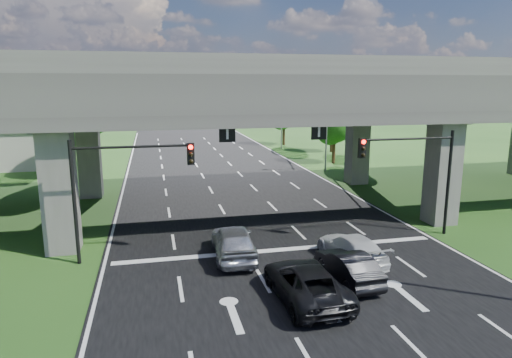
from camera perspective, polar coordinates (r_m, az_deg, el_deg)
name	(u,v)px	position (r m, az deg, el deg)	size (l,w,h in m)	color
ground	(302,277)	(21.05, 5.77, -12.14)	(160.00, 160.00, 0.00)	#204616
road	(254,216)	(30.11, -0.31, -4.61)	(18.00, 120.00, 0.03)	black
overpass	(247,93)	(30.85, -1.15, 10.68)	(80.00, 15.00, 10.00)	#3A3735
signal_right	(416,164)	(26.61, 19.36, 1.75)	(5.76, 0.54, 6.00)	black
signal_left	(121,177)	(22.61, -16.55, 0.25)	(5.76, 0.54, 6.00)	black
streetlight_far	(323,112)	(45.34, 8.40, 8.29)	(3.38, 0.25, 10.00)	gray
streetlight_beyond	(279,105)	(60.51, 2.87, 9.25)	(3.38, 0.25, 10.00)	gray
tree_left_near	(65,126)	(45.01, -22.79, 6.17)	(4.50, 4.50, 7.80)	black
tree_left_mid	(49,126)	(53.45, -24.50, 6.08)	(3.91, 3.90, 6.76)	black
tree_left_far	(96,112)	(60.66, -19.38, 7.94)	(4.80, 4.80, 8.32)	black
tree_right_near	(335,122)	(50.24, 9.86, 7.03)	(4.20, 4.20, 7.28)	black
tree_right_mid	(333,119)	(58.78, 9.56, 7.39)	(3.91, 3.90, 6.76)	black
tree_right_far	(284,111)	(64.95, 3.56, 8.51)	(4.50, 4.50, 7.80)	black
car_silver	(234,241)	(22.84, -2.82, -7.81)	(1.97, 4.90, 1.67)	#B1B3BA
car_dark	(348,266)	(20.65, 11.42, -10.67)	(1.45, 4.15, 1.37)	black
car_white	(351,248)	(22.87, 11.83, -8.46)	(1.88, 4.63, 1.34)	silver
car_trailing	(306,282)	(18.78, 6.24, -12.71)	(2.40, 5.20, 1.45)	black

